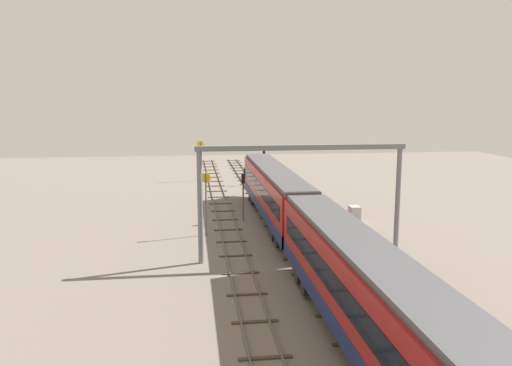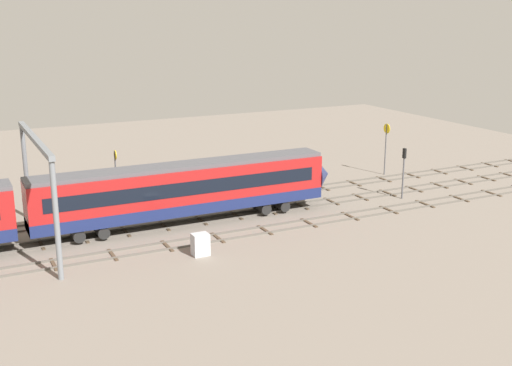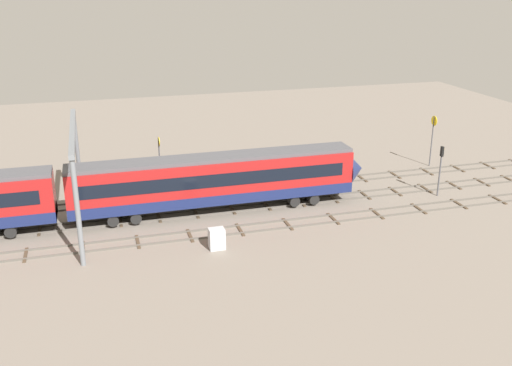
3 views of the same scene
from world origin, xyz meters
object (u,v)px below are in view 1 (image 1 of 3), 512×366
object	(u,v)px
train	(302,225)
overhead_gantry	(302,176)
signal_light_trackside_departure	(264,161)
relay_cabinet	(354,215)
speed_sign_near_foreground	(206,196)
speed_sign_mid_trackside	(201,154)
signal_light_trackside_approach	(243,190)

from	to	relation	value
train	overhead_gantry	world-z (taller)	overhead_gantry
signal_light_trackside_departure	relay_cabinet	bearing A→B (deg)	-166.74
speed_sign_near_foreground	relay_cabinet	world-z (taller)	speed_sign_near_foreground
train	relay_cabinet	bearing A→B (deg)	-34.43
relay_cabinet	signal_light_trackside_departure	bearing A→B (deg)	13.26
train	signal_light_trackside_departure	bearing A→B (deg)	-3.48
train	signal_light_trackside_departure	world-z (taller)	train
relay_cabinet	train	bearing A→B (deg)	145.57
train	speed_sign_mid_trackside	xyz separation A→B (m)	(36.42, 6.14, 0.92)
overhead_gantry	speed_sign_mid_trackside	xyz separation A→B (m)	(35.58, 6.23, -2.33)
train	speed_sign_near_foreground	xyz separation A→B (m)	(8.02, 6.31, 0.63)
overhead_gantry	speed_sign_mid_trackside	distance (m)	36.19
signal_light_trackside_approach	train	bearing A→B (deg)	-167.42
relay_cabinet	overhead_gantry	bearing A→B (deg)	143.61
speed_sign_near_foreground	signal_light_trackside_approach	bearing A→B (deg)	-38.18
speed_sign_mid_trackside	signal_light_trackside_departure	distance (m)	9.14
train	overhead_gantry	xyz separation A→B (m)	(0.84, -0.08, 3.25)
overhead_gantry	speed_sign_near_foreground	xyz separation A→B (m)	(7.18, 6.39, -2.62)
speed_sign_near_foreground	signal_light_trackside_approach	xyz separation A→B (m)	(4.48, -3.52, -0.38)
speed_sign_mid_trackside	relay_cabinet	distance (m)	29.36
speed_sign_near_foreground	signal_light_trackside_departure	distance (m)	25.58
speed_sign_near_foreground	signal_light_trackside_approach	distance (m)	5.71
speed_sign_mid_trackside	overhead_gantry	bearing A→B (deg)	-170.07
speed_sign_near_foreground	relay_cabinet	xyz separation A→B (m)	(2.35, -13.42, -2.49)
speed_sign_near_foreground	speed_sign_mid_trackside	world-z (taller)	speed_sign_mid_trackside
overhead_gantry	signal_light_trackside_departure	bearing A→B (deg)	-3.42
overhead_gantry	speed_sign_mid_trackside	bearing A→B (deg)	9.93
train	speed_sign_near_foreground	distance (m)	10.22
train	signal_light_trackside_departure	xyz separation A→B (m)	(32.22, -1.96, 0.40)
speed_sign_mid_trackside	signal_light_trackside_approach	size ratio (longest dim) A/B	1.22
speed_sign_mid_trackside	relay_cabinet	xyz separation A→B (m)	(-26.05, -13.25, -2.79)
overhead_gantry	relay_cabinet	distance (m)	12.90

